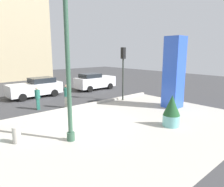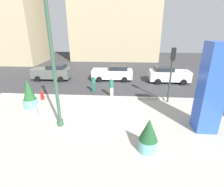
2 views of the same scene
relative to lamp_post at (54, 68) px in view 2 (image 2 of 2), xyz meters
name	(u,v)px [view 2 (image 2 of 2)]	position (x,y,z in m)	size (l,w,h in m)	color
ground_plane	(101,94)	(1.77, 5.59, -3.64)	(60.00, 60.00, 0.00)	#38383A
plaza_pavement	(87,130)	(1.77, -0.41, -3.64)	(18.00, 10.00, 0.02)	#ADA89E
curb_strip	(99,97)	(1.77, 4.71, -3.56)	(18.00, 0.24, 0.16)	#B7B2A8
lamp_post	(54,68)	(0.00, 0.00, 0.00)	(0.44, 0.44, 7.46)	#335642
art_pillar_blue	(211,89)	(8.67, 0.22, -1.11)	(1.16, 1.16, 5.07)	blue
potted_plant_curbside	(29,95)	(-3.17, 2.41, -2.62)	(1.01, 1.01, 2.22)	#6BB2B2
potted_plant_by_pillar	(148,136)	(5.10, -1.99, -2.78)	(0.91, 0.91, 1.74)	#6BB2B2
fire_hydrant	(42,96)	(-2.98, 3.96, -3.27)	(0.36, 0.26, 0.75)	red
concrete_bollard	(40,109)	(-1.94, 1.38, -3.27)	(0.36, 0.36, 0.75)	#B2ADA3
traffic_light_corner	(172,67)	(7.50, 4.20, -0.70)	(0.28, 0.42, 4.35)	#333833
car_curb_west	(52,72)	(-4.49, 9.98, -2.75)	(4.32, 2.02, 1.78)	#565B56
car_intersection	(169,75)	(8.80, 9.80, -2.76)	(4.34, 2.02, 1.75)	silver
car_curb_east	(113,73)	(2.60, 10.30, -2.79)	(4.63, 2.08, 1.70)	silver
pedestrian_crossing	(111,86)	(2.79, 5.18, -2.69)	(0.48, 0.48, 1.71)	#B2AD9E
pedestrian_on_sidewalk	(94,83)	(1.04, 6.15, -2.75)	(0.43, 0.43, 1.61)	#236656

